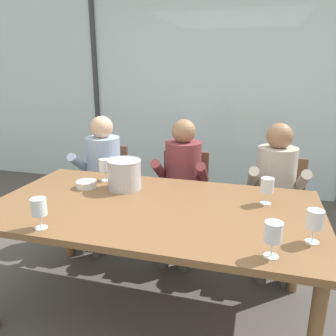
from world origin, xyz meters
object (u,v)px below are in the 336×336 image
object	(u,v)px
person_maroon_top	(181,179)
wine_glass_spare_empty	(315,220)
person_pale_blue_shirt	(101,172)
wine_glass_by_right_taster	(104,166)
dining_table	(153,216)
chair_near_curtain	(105,183)
wine_glass_near_bucket	(39,207)
chair_left_of_center	(185,193)
ice_bucket_primary	(124,174)
wine_glass_by_left_taster	(267,187)
person_beige_jumper	(276,187)
wine_glass_center_pour	(273,234)
tasting_bowl	(86,184)
chair_center	(279,201)

from	to	relation	value
person_maroon_top	wine_glass_spare_empty	bearing A→B (deg)	-51.20
person_pale_blue_shirt	wine_glass_by_right_taster	distance (m)	0.58
person_pale_blue_shirt	person_maroon_top	size ratio (longest dim) A/B	1.00
dining_table	wine_glass_by_right_taster	xyz separation A→B (m)	(-0.52, 0.37, 0.19)
chair_near_curtain	wine_glass_near_bucket	bearing A→B (deg)	-82.98
chair_near_curtain	chair_left_of_center	xyz separation A→B (m)	(0.82, -0.04, 0.00)
person_maroon_top	ice_bucket_primary	distance (m)	0.68
person_pale_blue_shirt	chair_left_of_center	bearing A→B (deg)	7.54
person_maroon_top	wine_glass_near_bucket	xyz separation A→B (m)	(-0.48, -1.30, 0.21)
person_maroon_top	wine_glass_near_bucket	bearing A→B (deg)	-112.57
chair_near_curtain	person_pale_blue_shirt	world-z (taller)	person_pale_blue_shirt
wine_glass_by_left_taster	chair_left_of_center	bearing A→B (deg)	133.97
dining_table	person_beige_jumper	bearing A→B (deg)	46.80
chair_near_curtain	wine_glass_spare_empty	world-z (taller)	wine_glass_spare_empty
wine_glass_spare_empty	wine_glass_by_right_taster	bearing A→B (deg)	157.13
person_pale_blue_shirt	wine_glass_by_left_taster	xyz separation A→B (m)	(1.49, -0.61, 0.20)
person_maroon_top	wine_glass_center_pour	xyz separation A→B (m)	(0.73, -1.26, 0.20)
person_beige_jumper	wine_glass_by_left_taster	world-z (taller)	person_beige_jumper
dining_table	chair_near_curtain	world-z (taller)	chair_near_curtain
chair_left_of_center	wine_glass_by_right_taster	xyz separation A→B (m)	(-0.51, -0.58, 0.38)
wine_glass_by_right_taster	dining_table	bearing A→B (deg)	-35.62
ice_bucket_primary	chair_near_curtain	bearing A→B (deg)	125.67
person_maroon_top	ice_bucket_primary	world-z (taller)	person_maroon_top
wine_glass_near_bucket	wine_glass_center_pour	world-z (taller)	same
dining_table	wine_glass_spare_empty	distance (m)	0.97
wine_glass_by_right_taster	tasting_bowl	bearing A→B (deg)	-108.16
person_beige_jumper	tasting_bowl	world-z (taller)	person_beige_jumper
chair_left_of_center	tasting_bowl	distance (m)	0.99
chair_center	person_pale_blue_shirt	world-z (taller)	person_pale_blue_shirt
chair_center	person_beige_jumper	xyz separation A→B (m)	(-0.04, -0.13, 0.17)
chair_near_curtain	wine_glass_center_pour	distance (m)	2.14
wine_glass_near_bucket	ice_bucket_primary	bearing A→B (deg)	74.61
ice_bucket_primary	tasting_bowl	size ratio (longest dim) A/B	1.65
dining_table	wine_glass_center_pour	xyz separation A→B (m)	(0.72, -0.43, 0.19)
person_maroon_top	ice_bucket_primary	size ratio (longest dim) A/B	4.87
chair_near_curtain	wine_glass_center_pour	size ratio (longest dim) A/B	5.06
wine_glass_near_bucket	wine_glass_spare_empty	xyz separation A→B (m)	(1.41, 0.23, 0.00)
chair_near_curtain	chair_center	distance (m)	1.66
wine_glass_center_pour	wine_glass_spare_empty	distance (m)	0.28
person_beige_jumper	wine_glass_spare_empty	size ratio (longest dim) A/B	6.89
person_beige_jumper	wine_glass_center_pour	xyz separation A→B (m)	(-0.06, -1.26, 0.20)
person_maroon_top	tasting_bowl	bearing A→B (deg)	-133.51
wine_glass_center_pour	dining_table	bearing A→B (deg)	148.99
wine_glass_by_right_taster	wine_glass_spare_empty	size ratio (longest dim) A/B	1.00
dining_table	wine_glass_near_bucket	world-z (taller)	wine_glass_near_bucket
ice_bucket_primary	chair_left_of_center	bearing A→B (deg)	67.87
wine_glass_by_left_taster	wine_glass_spare_empty	bearing A→B (deg)	-63.94
chair_near_curtain	ice_bucket_primary	xyz separation A→B (m)	(0.54, -0.75, 0.37)
wine_glass_near_bucket	wine_glass_center_pour	bearing A→B (deg)	1.82
dining_table	wine_glass_spare_empty	size ratio (longest dim) A/B	12.01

